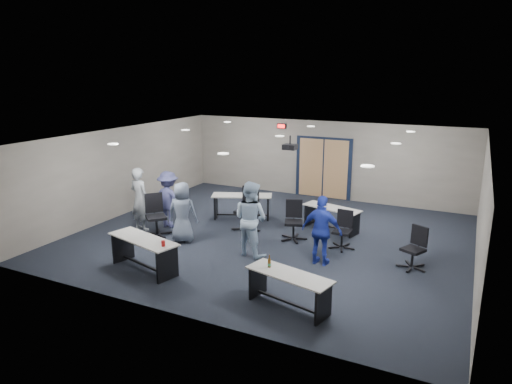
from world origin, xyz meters
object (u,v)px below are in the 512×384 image
at_px(chair_loose_left, 156,216).
at_px(table_front_left, 144,248).
at_px(table_back_left, 242,202).
at_px(table_back_right, 332,215).
at_px(chair_back_d, 342,230).
at_px(chair_back_c, 294,221).
at_px(chair_back_b, 246,209).
at_px(person_lightblue, 251,219).
at_px(person_navy, 322,231).
at_px(person_back, 169,199).
at_px(person_plaid, 183,212).
at_px(chair_loose_right, 413,248).
at_px(table_front_right, 289,284).
at_px(person_gray, 140,199).

bearing_deg(chair_loose_left, table_front_left, -107.99).
distance_m(table_back_left, chair_loose_left, 2.75).
height_order(table_back_right, chair_back_d, chair_back_d).
height_order(chair_back_c, chair_back_d, chair_back_c).
height_order(table_back_left, chair_back_b, chair_back_b).
relative_size(table_back_left, person_lightblue, 1.03).
distance_m(chair_loose_left, person_navy, 4.61).
bearing_deg(person_navy, chair_loose_left, 4.78).
height_order(chair_loose_left, person_navy, person_navy).
bearing_deg(person_back, table_front_left, 115.90).
distance_m(table_back_left, person_navy, 3.97).
xyz_separation_m(chair_back_d, person_plaid, (-3.88, -1.32, 0.31)).
height_order(table_back_right, person_plaid, person_plaid).
relative_size(table_front_left, chair_loose_right, 1.97).
distance_m(table_front_left, chair_loose_left, 2.22).
height_order(chair_back_d, person_plaid, person_plaid).
relative_size(table_front_right, chair_back_c, 1.69).
distance_m(person_gray, person_plaid, 1.62).
xyz_separation_m(chair_back_b, person_gray, (-2.68, -1.26, 0.29)).
distance_m(chair_back_d, person_back, 4.95).
relative_size(table_back_right, person_lightblue, 0.95).
xyz_separation_m(table_back_right, chair_loose_left, (-4.13, -2.51, 0.11)).
height_order(chair_back_c, person_gray, person_gray).
bearing_deg(table_back_left, chair_back_c, -49.60).
bearing_deg(table_front_left, chair_loose_left, 135.35).
height_order(table_back_left, person_lightblue, person_lightblue).
relative_size(table_front_left, person_gray, 1.08).
distance_m(chair_back_b, chair_back_c, 1.48).
height_order(table_back_right, chair_back_c, chair_back_c).
bearing_deg(chair_back_c, chair_loose_left, -178.98).
bearing_deg(person_navy, person_gray, 2.33).
xyz_separation_m(table_front_right, person_navy, (-0.08, 2.20, 0.34)).
bearing_deg(person_navy, chair_loose_right, -157.75).
relative_size(chair_back_d, chair_loose_left, 0.85).
bearing_deg(person_plaid, chair_back_b, -140.31).
bearing_deg(table_front_right, chair_back_c, 123.47).
bearing_deg(chair_back_b, person_plaid, -123.17).
relative_size(chair_back_d, person_gray, 0.54).
bearing_deg(person_plaid, table_front_right, 137.22).
xyz_separation_m(chair_back_d, person_lightblue, (-1.89, -1.34, 0.43)).
distance_m(table_front_left, chair_back_c, 3.97).
xyz_separation_m(chair_back_b, chair_loose_left, (-1.98, -1.47, -0.03)).
bearing_deg(chair_loose_right, person_back, -153.11).
bearing_deg(person_plaid, person_gray, -23.31).
bearing_deg(chair_back_c, person_gray, 175.09).
relative_size(table_front_right, person_navy, 1.09).
xyz_separation_m(person_gray, person_plaid, (1.59, -0.25, -0.10)).
bearing_deg(table_front_right, person_navy, 105.65).
distance_m(table_front_right, person_navy, 2.23).
bearing_deg(person_lightblue, table_front_right, 145.50).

